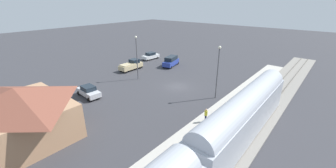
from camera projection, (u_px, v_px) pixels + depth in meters
ground_plane at (177, 87)px, 36.52m from camera, size 200.00×200.00×0.00m
railway_track at (261, 111)px, 28.24m from camera, size 4.80×70.00×0.30m
platform at (232, 102)px, 30.57m from camera, size 3.20×46.00×0.30m
passenger_train at (191, 168)px, 14.92m from camera, size 2.93×40.31×4.98m
station_building at (20, 113)px, 21.96m from camera, size 10.87×9.28×5.79m
pedestrian_on_platform at (206, 114)px, 25.08m from camera, size 0.36×0.36×1.71m
sedan_white at (151, 56)px, 53.30m from camera, size 2.10×4.60×1.74m
pickup_tan at (131, 65)px, 45.11m from camera, size 2.09×5.45×2.14m
suv_blue at (171, 61)px, 47.58m from camera, size 3.05×5.22×2.22m
sedan_silver at (89, 91)px, 32.47m from camera, size 4.64×2.55×1.74m
light_pole_near_platform at (218, 66)px, 30.50m from camera, size 0.44×0.44×7.99m
light_pole_lot_center at (137, 53)px, 38.21m from camera, size 0.44×0.44×8.08m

